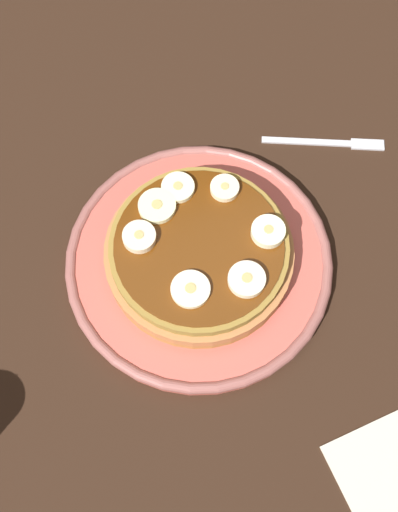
{
  "coord_description": "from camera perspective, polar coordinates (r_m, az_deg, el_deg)",
  "views": [
    {
      "loc": [
        -23.11,
        7.92,
        59.29
      ],
      "look_at": [
        0.0,
        0.0,
        2.43
      ],
      "focal_mm": 45.93,
      "sensor_mm": 36.0,
      "label": 1
    }
  ],
  "objects": [
    {
      "name": "plate",
      "position": [
        0.63,
        -0.0,
        -0.51
      ],
      "size": [
        25.77,
        25.77,
        1.88
      ],
      "color": "#CC594C",
      "rests_on": "ground_plane"
    },
    {
      "name": "ground_plane",
      "position": [
        0.66,
        -0.0,
        -1.36
      ],
      "size": [
        140.0,
        140.0,
        3.0
      ],
      "primitive_type": "cube",
      "color": "black"
    },
    {
      "name": "banana_slice_3",
      "position": [
        0.6,
        -5.22,
        1.65
      ],
      "size": [
        3.08,
        3.08,
        1.08
      ],
      "color": "#F9E2B8",
      "rests_on": "pancake_stack"
    },
    {
      "name": "banana_slice_0",
      "position": [
        0.6,
        6.04,
        2.11
      ],
      "size": [
        3.15,
        3.15,
        1.08
      ],
      "color": "#F9F3C5",
      "rests_on": "pancake_stack"
    },
    {
      "name": "banana_slice_1",
      "position": [
        0.58,
        4.17,
        -2.07
      ],
      "size": [
        3.38,
        3.38,
        0.96
      ],
      "color": "#FAE8C0",
      "rests_on": "pancake_stack"
    },
    {
      "name": "banana_slice_2",
      "position": [
        0.62,
        -1.5,
        6.06
      ],
      "size": [
        3.15,
        3.15,
        0.81
      ],
      "color": "#F6F0BB",
      "rests_on": "pancake_stack"
    },
    {
      "name": "pancake_stack",
      "position": [
        0.61,
        0.11,
        0.21
      ],
      "size": [
        18.31,
        17.86,
        3.46
      ],
      "color": "#AD7439",
      "rests_on": "plate"
    },
    {
      "name": "banana_slice_4",
      "position": [
        0.58,
        -0.75,
        -2.94
      ],
      "size": [
        3.53,
        3.53,
        0.72
      ],
      "color": "#FEECBE",
      "rests_on": "pancake_stack"
    },
    {
      "name": "banana_slice_5",
      "position": [
        0.62,
        2.25,
        5.91
      ],
      "size": [
        2.74,
        2.74,
        0.88
      ],
      "color": "#FAE6B4",
      "rests_on": "pancake_stack"
    },
    {
      "name": "banana_slice_6",
      "position": [
        0.61,
        -3.67,
        4.34
      ],
      "size": [
        3.55,
        3.55,
        0.83
      ],
      "color": "#F1F0B3",
      "rests_on": "pancake_stack"
    },
    {
      "name": "fork",
      "position": [
        0.72,
        11.41,
        9.69
      ],
      "size": [
        5.79,
        12.41,
        0.5
      ],
      "color": "silver",
      "rests_on": "ground_plane"
    }
  ]
}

